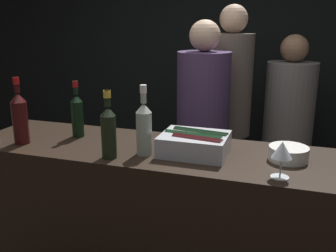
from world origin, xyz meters
The scene contains 13 objects.
wall_back_chalkboard centered at (0.00, 2.25, 1.40)m, with size 6.40×0.06×2.80m.
bar_counter centered at (0.00, 0.29, 0.54)m, with size 2.17×0.59×1.09m.
ice_bin_with_bottles centered at (0.16, 0.28, 1.15)m, with size 0.33×0.27×0.11m.
bowl_white centered at (0.61, 0.33, 1.12)m, with size 0.19×0.19×0.07m.
wine_glass centered at (0.58, 0.10, 1.21)m, with size 0.09×0.09×0.16m.
candle_votive centered at (0.27, 0.48, 1.12)m, with size 0.07×0.07×0.06m.
red_wine_bottle_burgundy centered at (-0.56, 0.36, 1.22)m, with size 0.07×0.07×0.33m.
champagne_bottle centered at (-0.23, 0.09, 1.23)m, with size 0.07×0.07×0.33m.
white_wine_bottle centered at (-0.08, 0.19, 1.23)m, with size 0.08×0.08×0.35m.
red_wine_bottle_tall centered at (-0.79, 0.15, 1.24)m, with size 0.08×0.08×0.36m.
person_in_hoodie centered at (0.60, 1.59, 0.91)m, with size 0.39×0.39×1.64m.
person_blond_tee centered at (0.02, 1.05, 0.97)m, with size 0.37×0.37×1.75m.
person_grey_polo centered at (0.15, 1.42, 1.05)m, with size 0.33×0.33×1.86m.
Camera 1 is at (0.58, -1.46, 1.73)m, focal length 40.00 mm.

